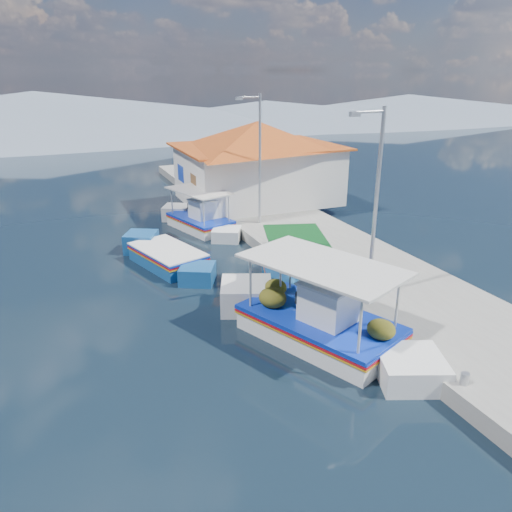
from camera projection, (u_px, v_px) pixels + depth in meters
name	position (u px, v px, depth m)	size (l,w,h in m)	color
ground	(265.00, 371.00, 12.99)	(160.00, 160.00, 0.00)	black
quay	(337.00, 257.00, 20.23)	(5.00, 44.00, 0.50)	gray
bollards	(300.00, 261.00, 18.67)	(0.20, 17.20, 0.30)	#A5A8AD
main_caique	(319.00, 323.00, 14.40)	(4.43, 7.57, 2.70)	white
caique_green_canopy	(294.00, 288.00, 17.12)	(3.20, 6.12, 2.41)	#164C88
caique_blue_hull	(168.00, 258.00, 19.99)	(2.98, 5.88, 1.09)	#164C88
caique_far	(200.00, 221.00, 24.52)	(3.00, 6.05, 2.21)	white
harbor_building	(258.00, 161.00, 27.19)	(10.49, 10.49, 4.40)	silver
lamp_post_near	(374.00, 196.00, 15.00)	(1.21, 0.14, 6.00)	#A5A8AD
lamp_post_far	(258.00, 153.00, 22.75)	(1.21, 0.14, 6.00)	#A5A8AD
mountain_ridge	(134.00, 116.00, 62.87)	(171.40, 96.00, 5.50)	slate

